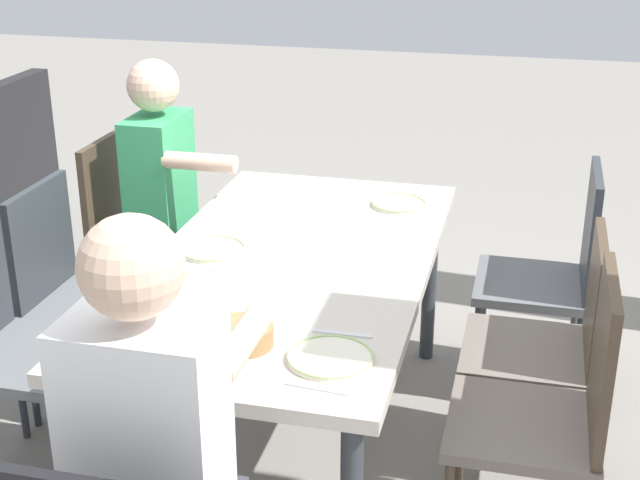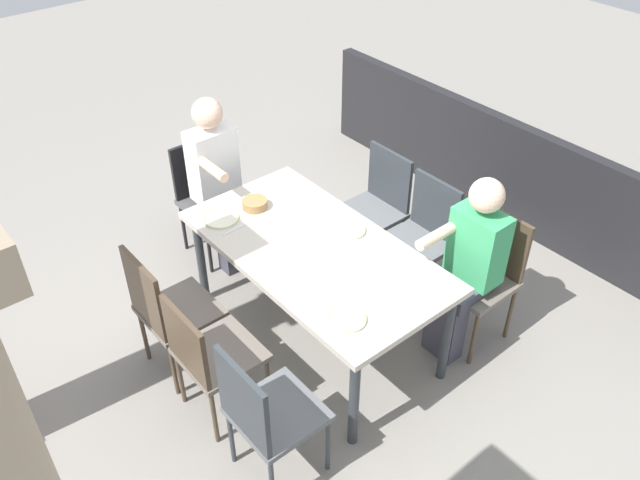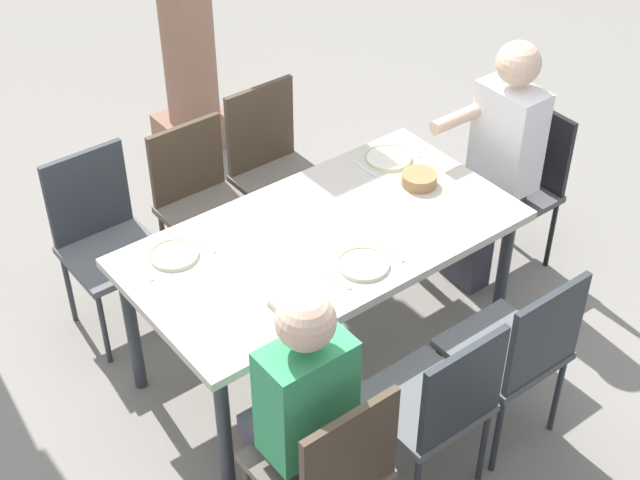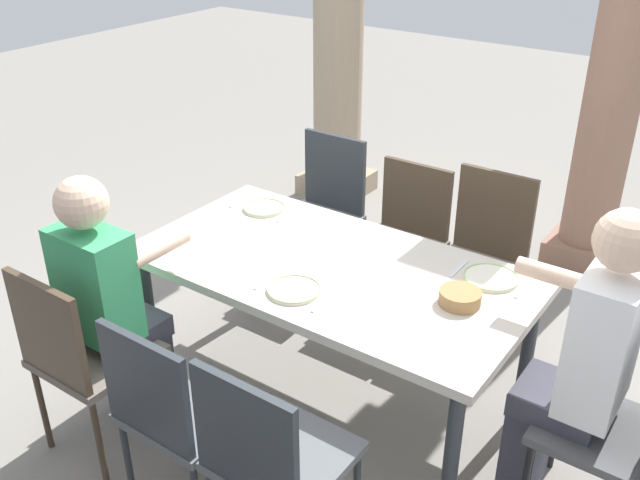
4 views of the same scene
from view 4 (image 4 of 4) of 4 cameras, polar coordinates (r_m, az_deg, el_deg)
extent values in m
plane|color=gray|center=(3.59, 0.84, -12.64)|extent=(16.00, 16.00, 0.00)
cube|color=beige|center=(3.16, 0.93, -2.31)|extent=(1.77, 0.93, 0.04)
cylinder|color=#2D3338|center=(4.04, -5.49, -1.45)|extent=(0.06, 0.06, 0.72)
cylinder|color=#2D3338|center=(3.38, 16.26, -9.13)|extent=(0.06, 0.06, 0.72)
cylinder|color=#2D3338|center=(3.59, -13.48, -6.34)|extent=(0.06, 0.06, 0.72)
cylinder|color=#2D3338|center=(2.81, 10.48, -17.16)|extent=(0.06, 0.06, 0.72)
cube|color=#5B5E61|center=(4.21, -0.37, 1.45)|extent=(0.44, 0.44, 0.04)
cube|color=#2D3338|center=(4.26, 1.19, 5.35)|extent=(0.42, 0.03, 0.49)
cylinder|color=#2D3338|center=(4.29, -3.90, -1.69)|extent=(0.03, 0.03, 0.44)
cylinder|color=#2D3338|center=(4.09, 0.26, -3.20)|extent=(0.03, 0.03, 0.44)
cylinder|color=#2D3338|center=(4.55, -0.92, 0.23)|extent=(0.03, 0.03, 0.44)
cylinder|color=#2D3338|center=(4.37, 3.12, -1.10)|extent=(0.03, 0.03, 0.44)
cube|color=#6A6158|center=(3.22, -17.46, -8.88)|extent=(0.44, 0.44, 0.04)
cube|color=#473828|center=(3.01, -21.03, -7.04)|extent=(0.42, 0.03, 0.46)
cylinder|color=#473828|center=(3.34, -12.21, -11.97)|extent=(0.03, 0.03, 0.45)
cylinder|color=#473828|center=(3.58, -16.48, -9.49)|extent=(0.03, 0.03, 0.45)
cylinder|color=#473828|center=(3.17, -17.32, -15.32)|extent=(0.03, 0.03, 0.45)
cylinder|color=#473828|center=(3.42, -21.42, -12.41)|extent=(0.03, 0.03, 0.45)
cube|color=#6A6158|center=(3.95, 6.17, -0.67)|extent=(0.44, 0.44, 0.04)
cube|color=#473828|center=(4.01, 7.74, 3.18)|extent=(0.42, 0.03, 0.44)
cylinder|color=#473828|center=(4.01, 2.29, -3.96)|extent=(0.03, 0.03, 0.44)
cylinder|color=#473828|center=(3.85, 7.05, -5.64)|extent=(0.03, 0.03, 0.44)
cylinder|color=#473828|center=(4.29, 5.07, -1.76)|extent=(0.03, 0.03, 0.44)
cylinder|color=#473828|center=(4.14, 9.60, -3.24)|extent=(0.03, 0.03, 0.44)
cube|color=#5B5E61|center=(2.89, -10.33, -13.24)|extent=(0.44, 0.44, 0.04)
cube|color=#2D3338|center=(2.64, -13.83, -11.72)|extent=(0.42, 0.03, 0.45)
cylinder|color=#2D3338|center=(3.04, -4.69, -16.18)|extent=(0.03, 0.03, 0.44)
cylinder|color=#2D3338|center=(3.24, -10.03, -13.31)|extent=(0.03, 0.03, 0.44)
cylinder|color=#2D3338|center=(3.07, -15.18, -16.89)|extent=(0.03, 0.03, 0.44)
cube|color=#6A6158|center=(3.78, 12.26, -2.53)|extent=(0.44, 0.44, 0.04)
cube|color=#473828|center=(3.83, 13.85, 1.91)|extent=(0.42, 0.03, 0.49)
cylinder|color=#473828|center=(3.82, 8.13, -6.00)|extent=(0.03, 0.03, 0.44)
cylinder|color=#473828|center=(3.70, 13.37, -7.78)|extent=(0.03, 0.03, 0.44)
cylinder|color=#473828|center=(4.11, 10.61, -3.54)|extent=(0.03, 0.03, 0.44)
cylinder|color=#473828|center=(4.00, 15.52, -5.11)|extent=(0.03, 0.03, 0.44)
cube|color=#5B5E61|center=(2.64, -2.87, -16.97)|extent=(0.44, 0.44, 0.04)
cube|color=#2D3338|center=(2.37, -6.08, -15.74)|extent=(0.42, 0.03, 0.46)
cylinder|color=#2D3338|center=(3.00, -3.43, -16.71)|extent=(0.03, 0.03, 0.45)
cube|color=#4F4F50|center=(2.96, 21.58, -14.05)|extent=(0.44, 0.44, 0.04)
cylinder|color=black|center=(3.27, 18.53, -14.16)|extent=(0.03, 0.03, 0.43)
cube|color=#3F3F4C|center=(3.13, 16.25, -15.60)|extent=(0.14, 0.24, 0.46)
cube|color=#3F3F4C|center=(2.94, 18.64, -12.16)|extent=(0.32, 0.28, 0.10)
cube|color=white|center=(2.73, 21.85, -7.58)|extent=(0.20, 0.34, 0.55)
sphere|color=beige|center=(2.53, 23.44, -0.04)|extent=(0.22, 0.22, 0.22)
cylinder|color=beige|center=(2.83, 18.41, -2.75)|extent=(0.30, 0.07, 0.07)
cube|color=#3F3F4C|center=(3.48, -13.69, -10.18)|extent=(0.24, 0.14, 0.46)
cube|color=#3F3F4C|center=(3.28, -15.40, -7.05)|extent=(0.28, 0.32, 0.10)
cube|color=#389E60|center=(3.07, -17.62, -3.43)|extent=(0.34, 0.20, 0.49)
sphere|color=beige|center=(2.90, -18.66, 2.87)|extent=(0.21, 0.21, 0.21)
cylinder|color=beige|center=(3.05, -12.79, -0.64)|extent=(0.07, 0.30, 0.07)
cube|color=tan|center=(5.73, 1.35, 4.68)|extent=(0.48, 0.48, 0.16)
cylinder|color=tan|center=(5.35, 1.51, 17.62)|extent=(0.37, 0.37, 2.45)
cube|color=#936B56|center=(5.02, 20.37, -0.71)|extent=(0.44, 0.44, 0.16)
cylinder|color=#936B56|center=(4.56, 23.40, 15.33)|extent=(0.34, 0.34, 2.71)
cylinder|color=silver|center=(3.66, -4.53, 2.56)|extent=(0.21, 0.21, 0.01)
torus|color=#A0BE77|center=(3.66, -4.53, 2.66)|extent=(0.21, 0.21, 0.01)
cube|color=silver|center=(3.75, -6.30, 3.07)|extent=(0.03, 0.17, 0.01)
cube|color=silver|center=(3.58, -2.66, 1.93)|extent=(0.02, 0.17, 0.01)
cylinder|color=silver|center=(2.95, -2.13, -4.06)|extent=(0.23, 0.23, 0.01)
torus|color=#A0BE77|center=(2.95, -2.13, -3.95)|extent=(0.23, 0.23, 0.01)
cube|color=silver|center=(3.03, -4.39, -3.24)|extent=(0.04, 0.17, 0.01)
cube|color=silver|center=(2.88, 0.27, -5.02)|extent=(0.03, 0.17, 0.01)
cylinder|color=silver|center=(3.12, 13.57, -3.01)|extent=(0.23, 0.23, 0.01)
torus|color=#A0BE77|center=(3.12, 13.59, -2.89)|extent=(0.24, 0.24, 0.01)
cube|color=silver|center=(3.17, 11.08, -2.28)|extent=(0.02, 0.17, 0.01)
cube|color=silver|center=(3.08, 16.13, -3.84)|extent=(0.03, 0.17, 0.01)
cylinder|color=#9E7547|center=(2.91, 11.19, -4.56)|extent=(0.17, 0.17, 0.06)
camera|label=1|loc=(3.26, 56.72, 9.36)|focal=50.66mm
camera|label=2|loc=(5.96, -9.78, 36.77)|focal=36.69mm
camera|label=3|loc=(3.72, -70.62, 27.39)|focal=52.75mm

